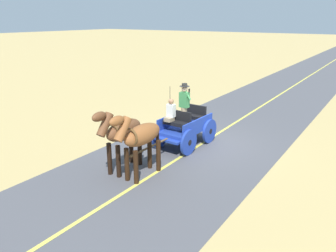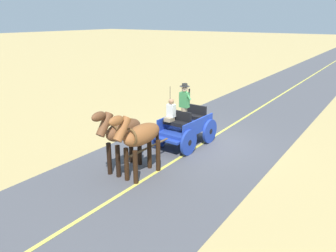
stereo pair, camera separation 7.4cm
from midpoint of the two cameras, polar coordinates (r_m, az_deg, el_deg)
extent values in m
plane|color=tan|center=(13.37, 5.99, -2.85)|extent=(200.00, 200.00, 0.00)
cube|color=#4C4C51|center=(13.37, 5.99, -2.84)|extent=(5.97, 160.00, 0.01)
cube|color=#DBCC4C|center=(13.37, 5.99, -2.82)|extent=(0.12, 160.00, 0.00)
cube|color=#1E3899|center=(12.88, 2.81, -0.48)|extent=(1.27, 2.24, 0.12)
cube|color=#1E3899|center=(12.51, 5.02, 0.25)|extent=(0.13, 2.09, 0.44)
cube|color=#1E3899|center=(13.10, 0.74, 1.14)|extent=(0.13, 2.09, 0.44)
cube|color=#1E3899|center=(11.97, -0.39, -2.45)|extent=(1.09, 0.28, 0.08)
cube|color=#1E3899|center=(13.91, 5.51, 0.09)|extent=(0.73, 0.22, 0.06)
cube|color=black|center=(12.28, 1.30, 0.47)|extent=(1.03, 0.39, 0.14)
cube|color=black|center=(12.36, 1.78, 1.64)|extent=(1.02, 0.11, 0.44)
cube|color=black|center=(13.16, 4.02, 1.64)|extent=(1.03, 0.39, 0.14)
cube|color=black|center=(13.25, 4.45, 2.73)|extent=(1.02, 0.11, 0.44)
cylinder|color=#1E3899|center=(12.00, 3.39, -2.83)|extent=(0.13, 0.96, 0.96)
cylinder|color=black|center=(12.00, 3.39, -2.83)|extent=(0.13, 0.22, 0.21)
cylinder|color=#1E3899|center=(12.70, -1.56, -1.60)|extent=(0.13, 0.96, 0.96)
cylinder|color=black|center=(12.70, -1.56, -1.60)|extent=(0.13, 0.22, 0.21)
cylinder|color=#1E3899|center=(13.25, 6.98, -0.88)|extent=(0.13, 0.96, 0.96)
cylinder|color=black|center=(13.25, 6.98, -0.88)|extent=(0.13, 0.22, 0.21)
cylinder|color=#1E3899|center=(13.89, 2.29, 0.14)|extent=(0.13, 0.96, 0.96)
cylinder|color=black|center=(13.89, 2.29, 0.14)|extent=(0.13, 0.22, 0.21)
cylinder|color=brown|center=(11.23, -3.36, -3.63)|extent=(0.14, 2.00, 0.07)
cylinder|color=black|center=(12.26, 0.16, 3.84)|extent=(0.02, 0.02, 1.30)
cylinder|color=#998466|center=(12.38, 2.59, 1.23)|extent=(0.22, 0.22, 0.90)
cube|color=#387F47|center=(12.19, 2.64, 4.51)|extent=(0.35, 0.23, 0.56)
sphere|color=beige|center=(12.10, 2.67, 6.35)|extent=(0.22, 0.22, 0.22)
cylinder|color=black|center=(12.08, 2.68, 6.82)|extent=(0.36, 0.36, 0.01)
cylinder|color=black|center=(12.07, 2.68, 7.05)|extent=(0.20, 0.20, 0.10)
cylinder|color=#387F47|center=(12.02, 3.27, 5.19)|extent=(0.26, 0.09, 0.32)
cube|color=black|center=(11.93, 3.48, 6.07)|extent=(0.02, 0.07, 0.14)
cube|color=#998466|center=(12.28, 0.02, 1.16)|extent=(0.29, 0.33, 0.14)
cube|color=silver|center=(12.29, 0.35, 2.67)|extent=(0.31, 0.21, 0.48)
sphere|color=#9E7051|center=(12.20, 0.35, 4.26)|extent=(0.20, 0.20, 0.20)
ellipsoid|color=brown|center=(10.15, -4.60, -1.46)|extent=(0.62, 1.58, 0.64)
cylinder|color=black|center=(9.99, -5.72, -7.09)|extent=(0.15, 0.15, 1.05)
cylinder|color=black|center=(10.21, -7.26, -6.56)|extent=(0.15, 0.15, 1.05)
cylinder|color=black|center=(10.75, -1.85, -5.12)|extent=(0.15, 0.15, 1.05)
cylinder|color=black|center=(10.96, -3.36, -4.67)|extent=(0.15, 0.15, 1.05)
cylinder|color=brown|center=(9.44, -7.98, -0.55)|extent=(0.28, 0.66, 0.73)
ellipsoid|color=brown|center=(9.20, -9.01, 0.88)|extent=(0.24, 0.55, 0.28)
cube|color=black|center=(9.44, -7.91, -0.31)|extent=(0.08, 0.50, 0.56)
cylinder|color=black|center=(10.80, -2.01, -1.91)|extent=(0.11, 0.11, 0.70)
torus|color=brown|center=(9.75, -6.70, -1.89)|extent=(0.55, 0.09, 0.55)
ellipsoid|color=brown|center=(10.64, -7.74, -0.65)|extent=(0.60, 1.57, 0.64)
cylinder|color=black|center=(10.45, -8.70, -6.02)|extent=(0.15, 0.15, 1.05)
cylinder|color=black|center=(10.68, -10.19, -5.57)|extent=(0.15, 0.15, 1.05)
cylinder|color=black|center=(11.22, -5.06, -4.14)|extent=(0.15, 0.15, 1.05)
cylinder|color=black|center=(11.44, -6.51, -3.76)|extent=(0.15, 0.15, 1.05)
cylinder|color=brown|center=(9.92, -10.96, 0.22)|extent=(0.28, 0.65, 0.73)
ellipsoid|color=brown|center=(9.69, -11.95, 1.59)|extent=(0.23, 0.55, 0.28)
cube|color=black|center=(9.93, -10.89, 0.45)|extent=(0.07, 0.50, 0.56)
cylinder|color=black|center=(11.28, -5.27, -1.08)|extent=(0.11, 0.11, 0.70)
torus|color=brown|center=(10.23, -9.72, -1.05)|extent=(0.55, 0.08, 0.55)
camera|label=1|loc=(0.04, -90.18, -0.06)|focal=35.55mm
camera|label=2|loc=(0.04, 89.82, 0.06)|focal=35.55mm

